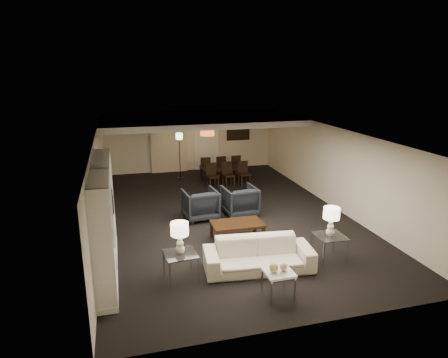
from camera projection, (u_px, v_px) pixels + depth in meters
The scene contains 35 objects.
floor at pixel (224, 214), 11.95m from camera, with size 11.00×11.00×0.00m, color black.
ceiling at pixel (224, 131), 11.26m from camera, with size 7.00×11.00×0.02m, color silver.
wall_back at pixel (190, 141), 16.71m from camera, with size 7.00×0.02×2.50m, color beige.
wall_front at pixel (312, 259), 6.50m from camera, with size 7.00×0.02×2.50m, color beige.
wall_left at pixel (99, 183), 10.73m from camera, with size 0.02×11.00×2.50m, color beige.
wall_right at pixel (332, 166), 12.48m from camera, with size 0.02×11.00×2.50m, color beige.
ceiling_soffit at pixel (199, 119), 14.54m from camera, with size 7.00×4.00×0.20m, color silver.
curtains at pixel (169, 144), 16.43m from camera, with size 1.50×0.12×2.40m, color beige.
door at pixel (206, 145), 16.92m from camera, with size 0.90×0.05×2.10m, color silver.
painting at pixel (238, 132), 17.12m from camera, with size 0.95×0.04×0.65m, color #142D38.
media_unit at pixel (104, 219), 8.38m from camera, with size 0.38×3.40×2.35m, color white, non-canonical shape.
pendant_light at pixel (207, 132), 14.75m from camera, with size 0.52×0.52×0.24m, color #D8591E.
sofa at pixel (259, 255), 8.63m from camera, with size 2.35×0.92×0.69m, color beige.
coffee_table at pixel (237, 231), 10.15m from camera, with size 1.29×0.75×0.46m, color black, non-canonical shape.
armchair_left at pixel (200, 204), 11.52m from camera, with size 0.93×0.96×0.87m, color black.
armchair_right at pixel (240, 201), 11.82m from camera, with size 0.93×0.96×0.87m, color black.
side_table_left at pixel (181, 266), 8.22m from camera, with size 0.64×0.64×0.60m, color silver, non-canonical shape.
side_table_right at pixel (329, 248), 9.07m from camera, with size 0.64×0.64×0.60m, color silver, non-canonical shape.
table_lamp_left at pixel (180, 238), 8.05m from camera, with size 0.37×0.37×0.67m, color #ECE7C7, non-canonical shape.
table_lamp_right at pixel (331, 222), 8.90m from camera, with size 0.37×0.37×0.67m, color white, non-canonical shape.
marble_table at pixel (278, 284), 7.63m from camera, with size 0.54×0.54×0.54m, color white, non-canonical shape.
gold_gourd_a at pixel (274, 268), 7.51m from camera, with size 0.17×0.17×0.17m, color tan.
gold_gourd_b at pixel (284, 267), 7.56m from camera, with size 0.15×0.15×0.15m, color tan.
television at pixel (107, 209), 9.33m from camera, with size 0.14×1.09×0.63m, color black.
vase_blue at pixel (103, 245), 7.24m from camera, with size 0.17×0.17×0.18m, color #272BAC.
vase_amber at pixel (102, 206), 7.77m from camera, with size 0.16×0.16×0.17m, color #B3983B.
floor_speaker at pixel (112, 218), 10.04m from camera, with size 0.13×0.13×1.19m, color black.
dining_table at pixel (224, 174), 15.23m from camera, with size 1.70×0.95×0.60m, color black.
chair_nl at pixel (213, 176), 14.44m from camera, with size 0.41×0.41×0.89m, color black, non-canonical shape.
chair_nm at pixel (229, 175), 14.59m from camera, with size 0.41×0.41×0.89m, color black, non-canonical shape.
chair_nr at pixel (244, 174), 14.74m from camera, with size 0.41×0.41×0.89m, color black, non-canonical shape.
chair_fl at pixel (205, 167), 15.65m from camera, with size 0.41×0.41×0.89m, color black, non-canonical shape.
chair_fm at pixel (220, 166), 15.80m from camera, with size 0.41×0.41×0.89m, color black, non-canonical shape.
chair_fr at pixel (234, 165), 15.95m from camera, with size 0.41×0.41×0.89m, color black, non-canonical shape.
floor_lamp at pixel (180, 156), 15.52m from camera, with size 0.26×0.26×1.80m, color black, non-canonical shape.
Camera 1 is at (-2.91, -10.82, 4.29)m, focal length 32.00 mm.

